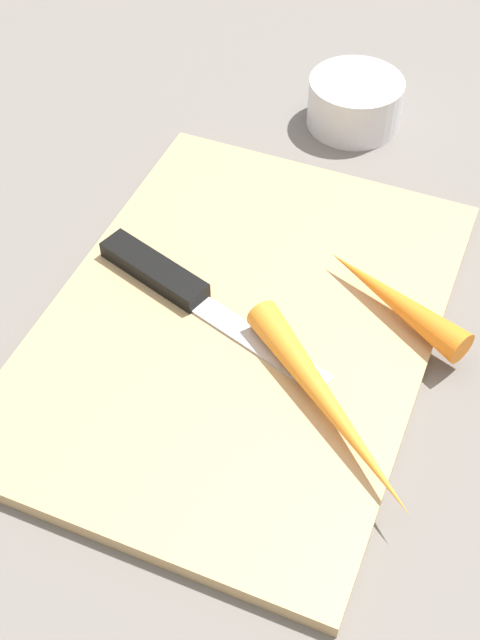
% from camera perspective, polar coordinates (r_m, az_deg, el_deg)
% --- Properties ---
extents(ground_plane, '(1.40, 1.40, 0.00)m').
position_cam_1_polar(ground_plane, '(0.59, 0.00, -0.77)').
color(ground_plane, slate).
extents(cutting_board, '(0.36, 0.26, 0.01)m').
position_cam_1_polar(cutting_board, '(0.58, 0.00, -0.39)').
color(cutting_board, tan).
rests_on(cutting_board, ground_plane).
extents(knife, '(0.08, 0.20, 0.01)m').
position_cam_1_polar(knife, '(0.60, -5.00, 2.81)').
color(knife, '#B7B7BC').
rests_on(knife, cutting_board).
extents(carrot_short, '(0.07, 0.12, 0.02)m').
position_cam_1_polar(carrot_short, '(0.58, 10.51, 1.42)').
color(carrot_short, orange).
rests_on(carrot_short, cutting_board).
extents(carrot_long, '(0.13, 0.15, 0.02)m').
position_cam_1_polar(carrot_long, '(0.52, 6.10, -5.81)').
color(carrot_long, orange).
rests_on(carrot_long, cutting_board).
extents(small_bowl, '(0.08, 0.08, 0.04)m').
position_cam_1_polar(small_bowl, '(0.76, 7.54, 14.65)').
color(small_bowl, silver).
rests_on(small_bowl, ground_plane).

